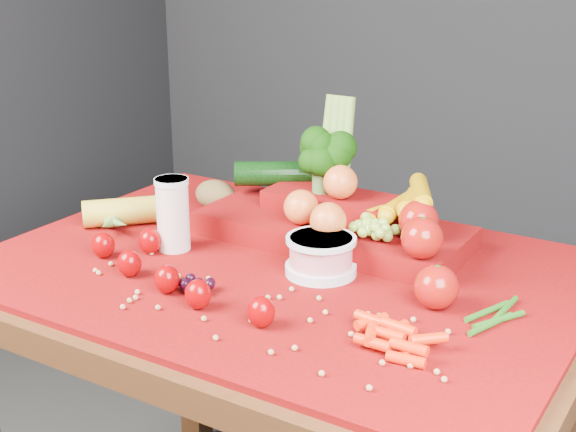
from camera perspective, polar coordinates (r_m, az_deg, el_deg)
The scene contains 12 objects.
table at distance 1.49m, azimuth -0.41°, elevation -7.31°, with size 1.10×0.80×0.75m.
red_cloth at distance 1.45m, azimuth -0.42°, elevation -3.74°, with size 1.05×0.75×0.01m, color #780804.
milk_glass at distance 1.51m, azimuth -8.19°, elevation 0.31°, with size 0.06×0.06×0.14m.
yogurt_bowl at distance 1.40m, azimuth 2.36°, elevation -2.73°, with size 0.13×0.13×0.07m.
strawberry_scatter at distance 1.38m, azimuth -8.76°, elevation -3.76°, with size 0.44×0.18×0.05m.
dark_grape_cluster at distance 1.34m, azimuth -6.54°, elevation -4.89°, with size 0.06×0.05×0.03m, color black, non-canonical shape.
soybean_scatter at distance 1.29m, azimuth -5.14°, elevation -6.25°, with size 0.84×0.24×0.01m, color tan, non-canonical shape.
corn_ear at distance 1.65m, azimuth -12.03°, elevation -0.20°, with size 0.25×0.26×0.06m.
potato at distance 1.74m, azimuth -5.18°, elevation 1.51°, with size 0.10×0.07×0.06m, color brown.
baby_carrot_pile at distance 1.18m, azimuth 7.49°, elevation -8.47°, with size 0.17×0.17×0.03m, color red, non-canonical shape.
green_bean_pile at distance 1.29m, azimuth 14.33°, elevation -6.87°, with size 0.14×0.12×0.01m, color #205914, non-canonical shape.
produce_mound at distance 1.53m, azimuth 3.93°, elevation 0.12°, with size 0.58×0.38×0.27m.
Camera 1 is at (0.71, -1.13, 1.32)m, focal length 50.00 mm.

